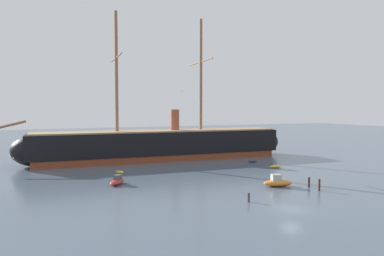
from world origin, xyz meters
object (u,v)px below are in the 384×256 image
at_px(tall_ship, 161,144).
at_px(motorboat_mid_left, 117,181).
at_px(dinghy_far_left, 51,162).
at_px(mooring_piling_left_pair, 309,182).
at_px(dinghy_alongside_stern, 252,161).
at_px(mooring_piling_nearest, 249,197).
at_px(seagull_in_flight, 183,91).
at_px(dinghy_mid_right, 275,166).
at_px(dinghy_distant_centre, 143,151).
at_px(motorboat_foreground_right, 278,182).
at_px(mooring_piling_right_pair, 319,185).
at_px(dinghy_alongside_bow, 120,172).

bearing_deg(tall_ship, motorboat_mid_left, -124.02).
relative_size(dinghy_far_left, mooring_piling_left_pair, 1.89).
height_order(dinghy_alongside_stern, mooring_piling_nearest, mooring_piling_nearest).
relative_size(dinghy_alongside_stern, seagull_in_flight, 1.89).
bearing_deg(dinghy_mid_right, dinghy_distant_centre, 114.28).
bearing_deg(dinghy_alongside_stern, mooring_piling_nearest, -125.13).
height_order(motorboat_foreground_right, mooring_piling_nearest, motorboat_foreground_right).
relative_size(motorboat_mid_left, mooring_piling_right_pair, 2.17).
relative_size(tall_ship, mooring_piling_right_pair, 39.68).
bearing_deg(mooring_piling_nearest, dinghy_mid_right, 45.24).
bearing_deg(dinghy_far_left, dinghy_distant_centre, 24.69).
bearing_deg(mooring_piling_nearest, dinghy_distant_centre, 87.14).
distance_m(tall_ship, dinghy_distant_centre, 17.77).
relative_size(dinghy_alongside_stern, mooring_piling_nearest, 1.73).
height_order(motorboat_foreground_right, motorboat_mid_left, motorboat_foreground_right).
height_order(dinghy_distant_centre, mooring_piling_nearest, mooring_piling_nearest).
xyz_separation_m(dinghy_mid_right, mooring_piling_right_pair, (-7.12, -20.02, 0.63)).
relative_size(motorboat_mid_left, mooring_piling_nearest, 3.21).
height_order(motorboat_foreground_right, dinghy_alongside_stern, motorboat_foreground_right).
bearing_deg(mooring_piling_left_pair, dinghy_alongside_stern, 75.33).
bearing_deg(mooring_piling_right_pair, dinghy_far_left, 127.67).
xyz_separation_m(dinghy_alongside_stern, mooring_piling_right_pair, (-7.11, -28.58, 0.69)).
distance_m(motorboat_mid_left, mooring_piling_right_pair, 32.72).
relative_size(motorboat_foreground_right, seagull_in_flight, 4.46).
bearing_deg(motorboat_mid_left, dinghy_distant_centre, 67.87).
xyz_separation_m(dinghy_alongside_stern, dinghy_distant_centre, (-17.72, 30.74, -0.01)).
bearing_deg(dinghy_alongside_stern, dinghy_distant_centre, 119.96).
xyz_separation_m(motorboat_foreground_right, mooring_piling_nearest, (-9.78, -6.19, -0.07)).
xyz_separation_m(dinghy_far_left, mooring_piling_right_pair, (36.58, -47.38, 0.59)).
relative_size(mooring_piling_nearest, seagull_in_flight, 1.09).
height_order(dinghy_mid_right, mooring_piling_right_pair, mooring_piling_right_pair).
bearing_deg(dinghy_alongside_bow, dinghy_distant_centre, 65.90).
height_order(dinghy_alongside_stern, mooring_piling_left_pair, mooring_piling_left_pair).
relative_size(tall_ship, dinghy_alongside_stern, 33.97).
xyz_separation_m(dinghy_alongside_stern, mooring_piling_nearest, (-20.73, -29.47, 0.38)).
xyz_separation_m(mooring_piling_nearest, mooring_piling_left_pair, (13.92, 3.46, 0.20)).
xyz_separation_m(dinghy_mid_right, dinghy_distant_centre, (-17.73, 39.30, -0.07)).
distance_m(dinghy_far_left, seagull_in_flight, 36.92).
relative_size(mooring_piling_right_pair, seagull_in_flight, 1.62).
relative_size(tall_ship, motorboat_mid_left, 18.27).
distance_m(dinghy_mid_right, seagull_in_flight, 25.84).
bearing_deg(mooring_piling_nearest, tall_ship, 86.71).
distance_m(dinghy_alongside_bow, seagull_in_flight, 20.28).
distance_m(dinghy_alongside_bow, mooring_piling_nearest, 30.50).
bearing_deg(motorboat_foreground_right, seagull_in_flight, 115.68).
relative_size(dinghy_far_left, seagull_in_flight, 2.71).
xyz_separation_m(mooring_piling_right_pair, seagull_in_flight, (-12.83, 24.00, 15.30)).
relative_size(dinghy_mid_right, seagull_in_flight, 2.37).
distance_m(mooring_piling_left_pair, seagull_in_flight, 29.48).
distance_m(dinghy_alongside_stern, dinghy_distant_centre, 35.49).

